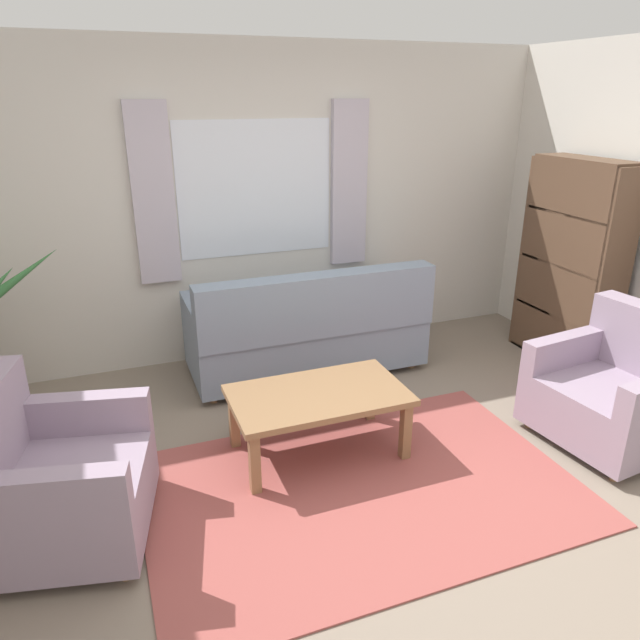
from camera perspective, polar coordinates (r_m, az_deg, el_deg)
The scene contains 9 objects.
ground_plane at distance 3.62m, azimuth 4.12°, elevation -16.12°, with size 6.24×6.24×0.00m, color gray.
wall_back at distance 5.09m, azimuth -6.38°, elevation 10.97°, with size 5.32×0.12×2.60m, color silver.
window_with_curtains at distance 4.99m, azimuth -6.20°, elevation 12.51°, with size 1.98×0.07×1.40m.
area_rug at distance 3.62m, azimuth 4.12°, elevation -16.04°, with size 2.50×1.65×0.01m, color #9E4C47.
couch at distance 4.81m, azimuth -1.15°, elevation -1.09°, with size 1.90×0.82×0.92m.
armchair_left at distance 3.37m, azimuth -24.69°, elevation -14.01°, with size 0.98×1.00×0.88m.
armchair_right at distance 4.37m, azimuth 26.88°, elevation -6.12°, with size 0.91×0.93×0.88m.
coffee_table at distance 3.73m, azimuth -0.17°, elevation -7.82°, with size 1.10×0.64×0.44m.
bookshelf at distance 5.28m, azimuth 23.23°, elevation 5.15°, with size 0.30×0.94×1.72m.
Camera 1 is at (-1.26, -2.60, 2.19)m, focal length 32.95 mm.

